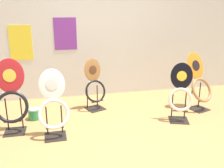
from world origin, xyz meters
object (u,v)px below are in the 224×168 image
toilet_seat_display_crimson_swirl (11,100)px  toilet_seat_display_orange_sun (199,83)px  paint_can (34,114)px  toilet_seat_display_woodgrain (94,86)px  toilet_seat_display_white_plain (53,106)px  toilet_seat_display_jazz_black (181,95)px

toilet_seat_display_crimson_swirl → toilet_seat_display_orange_sun: bearing=4.0°
paint_can → toilet_seat_display_woodgrain: bearing=12.3°
toilet_seat_display_crimson_swirl → toilet_seat_display_woodgrain: size_ratio=1.18×
toilet_seat_display_white_plain → toilet_seat_display_woodgrain: size_ratio=1.06×
toilet_seat_display_white_plain → paint_can: toilet_seat_display_white_plain is taller
toilet_seat_display_white_plain → toilet_seat_display_woodgrain: toilet_seat_display_white_plain is taller
toilet_seat_display_orange_sun → toilet_seat_display_white_plain: 2.41m
toilet_seat_display_jazz_black → toilet_seat_display_crimson_swirl: (-2.39, 0.17, 0.06)m
toilet_seat_display_jazz_black → toilet_seat_display_white_plain: toilet_seat_display_white_plain is taller
toilet_seat_display_jazz_black → toilet_seat_display_orange_sun: bearing=35.2°
toilet_seat_display_jazz_black → toilet_seat_display_woodgrain: (-1.17, 0.75, -0.00)m
toilet_seat_display_orange_sun → paint_can: 2.71m
toilet_seat_display_jazz_black → toilet_seat_display_woodgrain: bearing=147.5°
toilet_seat_display_white_plain → toilet_seat_display_crimson_swirl: bearing=154.3°
toilet_seat_display_crimson_swirl → toilet_seat_display_woodgrain: (1.21, 0.58, -0.06)m
toilet_seat_display_white_plain → paint_can: size_ratio=5.02×
toilet_seat_display_jazz_black → paint_can: toilet_seat_display_jazz_black is taller
toilet_seat_display_jazz_black → toilet_seat_display_woodgrain: 1.39m
toilet_seat_display_orange_sun → paint_can: size_ratio=5.25×
toilet_seat_display_crimson_swirl → toilet_seat_display_white_plain: bearing=-25.7°
toilet_seat_display_white_plain → toilet_seat_display_jazz_black: bearing=2.9°
toilet_seat_display_orange_sun → toilet_seat_display_white_plain: size_ratio=1.05×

